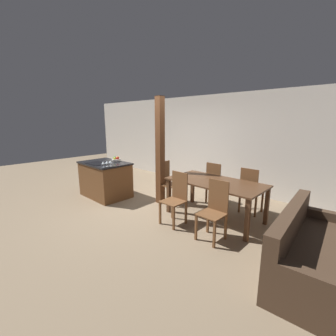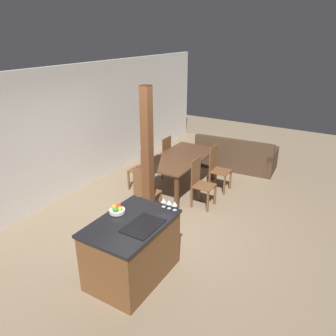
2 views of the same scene
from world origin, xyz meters
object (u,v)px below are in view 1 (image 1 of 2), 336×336
(dining_chair_near_right, at_px, (214,209))
(couch, at_px, (314,254))
(dining_table, at_px, (215,186))
(dining_chair_near_left, at_px, (176,197))
(timber_post, at_px, (160,152))
(fruit_bowl, at_px, (116,159))
(wine_glass_far, at_px, (110,162))
(wine_glass_middle, at_px, (107,162))
(dining_chair_far_left, at_px, (215,183))
(dining_chair_head_end, at_px, (167,181))
(wine_glass_near, at_px, (103,163))
(dining_chair_far_right, at_px, (250,190))
(kitchen_island, at_px, (105,179))

(dining_chair_near_right, relative_size, couch, 0.49)
(dining_table, xyz_separation_m, dining_chair_near_left, (-0.43, -0.71, -0.16))
(timber_post, bearing_deg, couch, -8.17)
(fruit_bowl, xyz_separation_m, couch, (4.62, -0.12, -0.68))
(wine_glass_far, bearing_deg, wine_glass_middle, -90.00)
(dining_chair_near_right, relative_size, dining_chair_far_left, 1.00)
(dining_chair_near_right, relative_size, dining_chair_head_end, 1.00)
(dining_chair_near_right, distance_m, dining_chair_far_left, 1.66)
(wine_glass_near, bearing_deg, dining_chair_far_right, 34.93)
(wine_glass_far, height_order, dining_chair_head_end, wine_glass_far)
(kitchen_island, xyz_separation_m, dining_chair_near_right, (3.25, 0.09, 0.06))
(wine_glass_far, xyz_separation_m, dining_chair_far_left, (1.82, 1.68, -0.50))
(dining_chair_near_right, bearing_deg, dining_chair_far_right, 90.00)
(wine_glass_near, height_order, dining_table, wine_glass_near)
(timber_post, bearing_deg, dining_chair_head_end, 53.55)
(kitchen_island, height_order, fruit_bowl, fruit_bowl)
(wine_glass_middle, xyz_separation_m, dining_chair_near_left, (1.82, 0.36, -0.50))
(couch, distance_m, timber_post, 3.49)
(dining_chair_head_end, bearing_deg, couch, -100.82)
(fruit_bowl, bearing_deg, dining_table, 10.21)
(kitchen_island, height_order, couch, kitchen_island)
(dining_chair_far_right, relative_size, dining_chair_head_end, 1.00)
(wine_glass_near, bearing_deg, dining_chair_head_end, 51.66)
(dining_chair_near_left, height_order, dining_chair_far_left, same)
(kitchen_island, height_order, dining_chair_head_end, dining_chair_head_end)
(wine_glass_far, bearing_deg, dining_table, 23.38)
(dining_chair_head_end, xyz_separation_m, couch, (3.22, -0.61, -0.24))
(kitchen_island, bearing_deg, couch, 2.23)
(fruit_bowl, bearing_deg, dining_chair_head_end, 19.37)
(fruit_bowl, relative_size, wine_glass_middle, 1.64)
(couch, bearing_deg, dining_chair_near_right, 89.58)
(dining_chair_near_left, height_order, couch, dining_chair_near_left)
(dining_table, relative_size, dining_chair_far_left, 1.89)
(kitchen_island, xyz_separation_m, fruit_bowl, (0.09, 0.30, 0.51))
(wine_glass_middle, bearing_deg, timber_post, 48.69)
(fruit_bowl, relative_size, dining_table, 0.12)
(wine_glass_near, bearing_deg, dining_chair_near_left, 13.95)
(wine_glass_near, xyz_separation_m, dining_chair_far_left, (1.82, 1.87, -0.50))
(wine_glass_near, relative_size, dining_chair_far_left, 0.14)
(fruit_bowl, xyz_separation_m, wine_glass_near, (0.48, -0.67, 0.06))
(kitchen_island, xyz_separation_m, timber_post, (1.39, 0.66, 0.80))
(wine_glass_far, bearing_deg, fruit_bowl, 135.01)
(wine_glass_far, xyz_separation_m, timber_post, (0.82, 0.84, 0.23))
(dining_table, relative_size, couch, 0.93)
(dining_chair_far_left, relative_size, couch, 0.49)
(wine_glass_near, distance_m, wine_glass_far, 0.19)
(fruit_bowl, relative_size, wine_glass_far, 1.64)
(dining_chair_far_left, bearing_deg, couch, 150.18)
(fruit_bowl, relative_size, dining_chair_near_right, 0.23)
(wine_glass_far, distance_m, dining_table, 2.48)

